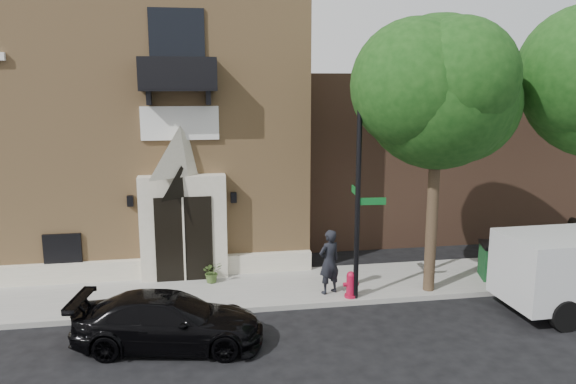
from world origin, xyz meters
name	(u,v)px	position (x,y,z in m)	size (l,w,h in m)	color
ground	(223,315)	(0.00, 0.00, 0.00)	(120.00, 120.00, 0.00)	black
sidewalk	(254,290)	(1.00, 1.50, 0.07)	(42.00, 3.00, 0.15)	gray
church	(129,121)	(-2.99, 7.95, 4.63)	(12.20, 11.01, 9.30)	tan
neighbour_building	(479,148)	(12.00, 9.00, 3.20)	(18.00, 8.00, 6.40)	brown
street_tree_left	(441,91)	(6.03, 0.35, 5.87)	(4.97, 4.38, 7.77)	#38281C
black_sedan	(169,321)	(-1.33, -1.61, 0.64)	(1.79, 4.39, 1.27)	black
street_sign	(358,204)	(3.74, 0.22, 2.85)	(0.85, 0.87, 5.36)	black
fire_hydrant	(351,285)	(3.60, 0.28, 0.52)	(0.43, 0.34, 0.76)	maroon
dumpster	(509,261)	(8.82, 0.95, 0.71)	(1.88, 1.38, 1.10)	#103B1F
planter	(212,272)	(-0.19, 2.15, 0.48)	(0.59, 0.51, 0.65)	#455F2A
pedestrian_near	(329,262)	(3.07, 0.70, 1.08)	(0.68, 0.45, 1.87)	black
pedestrian_far	(571,241)	(11.54, 1.82, 0.96)	(0.79, 0.61, 1.62)	black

